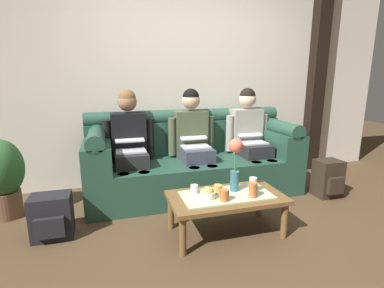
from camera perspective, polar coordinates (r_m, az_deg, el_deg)
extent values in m
plane|color=#4C3823|center=(2.58, 7.96, -18.52)|extent=(14.00, 14.00, 0.00)
cube|color=beige|center=(3.81, -2.12, 14.58)|extent=(6.00, 0.12, 2.90)
cube|color=black|center=(4.60, 23.40, 13.28)|extent=(0.20, 0.20, 2.90)
cube|color=#234738|center=(3.43, 0.53, -6.33)|extent=(2.42, 0.88, 0.42)
cube|color=#234738|center=(3.62, -0.96, 1.47)|extent=(2.42, 0.22, 0.40)
cylinder|color=#234738|center=(3.58, -0.98, 5.45)|extent=(2.42, 0.18, 0.18)
cube|color=#234738|center=(3.20, -18.15, -1.86)|extent=(0.28, 0.88, 0.28)
cylinder|color=#234738|center=(3.16, -18.38, 1.38)|extent=(0.18, 0.88, 0.18)
cube|color=#234738|center=(3.77, 16.30, 0.46)|extent=(0.28, 0.88, 0.28)
cylinder|color=#234738|center=(3.74, 16.48, 3.23)|extent=(0.18, 0.88, 0.18)
cube|color=#232326|center=(3.16, -11.89, -2.88)|extent=(0.34, 0.40, 0.15)
cylinder|color=#232326|center=(3.00, -13.16, -9.57)|extent=(0.12, 0.12, 0.42)
cylinder|color=#232326|center=(3.01, -9.32, -9.29)|extent=(0.12, 0.12, 0.42)
cube|color=black|center=(3.35, -12.38, 1.42)|extent=(0.38, 0.22, 0.54)
cylinder|color=black|center=(3.31, -16.37, 0.70)|extent=(0.09, 0.09, 0.44)
cylinder|color=black|center=(3.33, -8.28, 1.20)|extent=(0.09, 0.09, 0.44)
sphere|color=#936B4C|center=(3.27, -12.69, 8.14)|extent=(0.21, 0.21, 0.21)
sphere|color=brown|center=(3.27, -12.72, 8.84)|extent=(0.19, 0.19, 0.19)
cube|color=silver|center=(3.16, -11.99, -1.34)|extent=(0.31, 0.22, 0.02)
cube|color=silver|center=(3.26, -12.26, 1.10)|extent=(0.31, 0.21, 0.05)
cube|color=black|center=(3.25, -12.25, 1.04)|extent=(0.27, 0.18, 0.04)
cube|color=#383D4C|center=(3.29, 0.84, -1.97)|extent=(0.34, 0.40, 0.15)
cylinder|color=#383D4C|center=(3.11, 0.46, -8.37)|extent=(0.12, 0.12, 0.42)
cylinder|color=#383D4C|center=(3.17, 3.96, -7.99)|extent=(0.12, 0.12, 0.42)
cube|color=#475138|center=(3.47, -0.31, 2.13)|extent=(0.38, 0.22, 0.54)
cylinder|color=#475138|center=(3.38, -3.96, 1.45)|extent=(0.09, 0.09, 0.44)
cylinder|color=#475138|center=(3.51, 3.57, 1.88)|extent=(0.09, 0.09, 0.44)
sphere|color=tan|center=(3.40, -0.23, 8.62)|extent=(0.21, 0.21, 0.21)
sphere|color=black|center=(3.39, -0.23, 9.29)|extent=(0.19, 0.19, 0.19)
cube|color=silver|center=(3.29, 0.74, -0.49)|extent=(0.31, 0.22, 0.02)
cube|color=silver|center=(3.40, 0.03, 1.81)|extent=(0.31, 0.20, 0.09)
cube|color=black|center=(3.39, 0.07, 1.72)|extent=(0.27, 0.18, 0.07)
cube|color=#232326|center=(3.56, 12.09, -1.09)|extent=(0.34, 0.40, 0.15)
cylinder|color=#232326|center=(3.38, 12.44, -6.93)|extent=(0.12, 0.12, 0.42)
cylinder|color=#232326|center=(3.48, 15.36, -6.52)|extent=(0.12, 0.12, 0.42)
cube|color=gray|center=(3.73, 10.50, 2.68)|extent=(0.38, 0.22, 0.54)
cylinder|color=gray|center=(3.60, 7.43, 2.09)|extent=(0.09, 0.09, 0.44)
cylinder|color=gray|center=(3.81, 13.93, 2.42)|extent=(0.09, 0.09, 0.44)
sphere|color=beige|center=(3.66, 10.90, 8.71)|extent=(0.21, 0.21, 0.21)
sphere|color=black|center=(3.66, 10.93, 9.33)|extent=(0.19, 0.19, 0.19)
cube|color=silver|center=(3.56, 12.01, 0.28)|extent=(0.31, 0.22, 0.02)
cube|color=silver|center=(3.67, 10.98, 2.38)|extent=(0.31, 0.20, 0.10)
cube|color=black|center=(3.66, 11.04, 2.29)|extent=(0.27, 0.17, 0.08)
cube|color=brown|center=(2.55, 6.81, -10.46)|extent=(0.99, 0.53, 0.04)
cube|color=#B2C69E|center=(2.54, 6.82, -9.96)|extent=(0.77, 0.37, 0.01)
cylinder|color=brown|center=(2.32, -1.84, -17.80)|extent=(0.06, 0.06, 0.32)
cylinder|color=brown|center=(2.65, 17.78, -14.24)|extent=(0.06, 0.06, 0.32)
cylinder|color=brown|center=(2.69, -4.19, -13.24)|extent=(0.06, 0.06, 0.32)
cylinder|color=brown|center=(2.98, 13.12, -10.82)|extent=(0.06, 0.06, 0.32)
cylinder|color=#336672|center=(2.60, 8.40, -7.22)|extent=(0.08, 0.08, 0.18)
cylinder|color=#3D7538|center=(2.54, 8.53, -3.34)|extent=(0.01, 0.01, 0.19)
sphere|color=#E0664C|center=(2.51, 8.64, -0.34)|extent=(0.12, 0.12, 0.12)
cylinder|color=silver|center=(2.44, 3.14, -10.01)|extent=(0.13, 0.13, 0.06)
sphere|color=tan|center=(2.43, 3.15, -9.56)|extent=(0.11, 0.11, 0.11)
cylinder|color=#B26633|center=(2.50, 11.97, -8.86)|extent=(0.07, 0.07, 0.13)
cylinder|color=gold|center=(2.53, 5.15, -8.88)|extent=(0.08, 0.08, 0.08)
cylinder|color=silver|center=(2.61, 11.96, -7.85)|extent=(0.07, 0.07, 0.13)
cylinder|color=#B26633|center=(2.39, 6.45, -10.02)|extent=(0.07, 0.07, 0.09)
cylinder|color=silver|center=(2.53, 0.47, -8.91)|extent=(0.07, 0.07, 0.08)
cube|color=#2D2319|center=(3.69, 25.21, -6.13)|extent=(0.28, 0.23, 0.43)
cube|color=#2D2319|center=(3.61, 26.53, -7.39)|extent=(0.20, 0.05, 0.19)
cube|color=black|center=(2.80, -25.95, -12.72)|extent=(0.33, 0.23, 0.38)
cube|color=black|center=(2.70, -26.33, -14.65)|extent=(0.23, 0.05, 0.17)
cylinder|color=brown|center=(3.42, -32.78, -9.94)|extent=(0.28, 0.28, 0.26)
ellipsoid|color=#2D602D|center=(3.31, -33.56, -4.00)|extent=(0.40, 0.40, 0.56)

